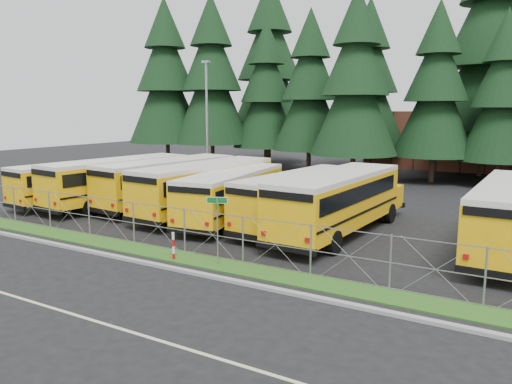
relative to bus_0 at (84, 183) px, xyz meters
The scene contains 26 objects.
ground 15.08m from the bus_0, 19.13° to the right, with size 120.00×120.00×0.00m, color black.
curb 16.35m from the bus_0, 29.48° to the right, with size 50.00×0.25×0.12m, color gray.
grass_verge 15.72m from the bus_0, 25.02° to the right, with size 50.00×1.40×0.06m, color #234F16.
road_lane_line 19.24m from the bus_0, 42.32° to the right, with size 50.00×0.12×0.01m, color beige.
chainlink_fence 15.38m from the bus_0, 22.65° to the right, with size 44.00×0.10×2.00m, color #979A9F, non-canonical shape.
brick_building 40.51m from the bus_0, 60.08° to the left, with size 22.00×10.00×6.00m, color brown.
bus_0 is the anchor object (origin of this frame).
bus_1 2.97m from the bus_0, 12.49° to the left, with size 2.77×11.74×3.08m, color #DEA307, non-canonical shape.
bus_2 6.26m from the bus_0, 18.21° to the left, with size 2.76×11.71×3.07m, color #DEA307, non-canonical shape.
bus_3 9.48m from the bus_0, ahead, with size 2.80×11.84×3.11m, color #DEA307, non-canonical shape.
bus_4 11.65m from the bus_0, ahead, with size 2.57×10.90×2.86m, color #DEA307, non-canonical shape.
bus_5 15.61m from the bus_0, ahead, with size 2.62×11.11×2.91m, color #DEA307, non-canonical shape.
bus_6 17.84m from the bus_0, ahead, with size 2.84×12.04×3.16m, color #DEA307, non-canonical shape.
street_sign 16.87m from the bus_0, 23.35° to the right, with size 0.78×0.52×2.81m.
striped_bollard 15.21m from the bus_0, 27.54° to the right, with size 0.11×0.11×1.20m, color #B20C0C.
light_standard 12.33m from the bus_0, 81.10° to the left, with size 0.70×0.35×10.14m.
conifer_0 23.41m from the bus_0, 116.02° to the left, with size 8.13×8.13×17.99m, color black, non-canonical shape.
conifer_1 22.78m from the bus_0, 101.99° to the left, with size 8.14×8.14×18.01m, color black, non-canonical shape.
conifer_2 24.45m from the bus_0, 88.51° to the left, with size 6.94×6.94×15.35m, color black, non-canonical shape.
conifer_3 23.82m from the bus_0, 74.02° to the left, with size 7.09×7.09×15.69m, color black, non-canonical shape.
conifer_4 22.98m from the bus_0, 56.41° to the left, with size 7.35×7.35×16.26m, color black, non-canonical shape.
conifer_5 29.07m from the bus_0, 50.78° to the left, with size 6.88×6.88×15.22m, color black, non-canonical shape.
conifer_6 32.45m from the bus_0, 43.87° to the left, with size 6.36×6.36×14.06m, color black, non-canonical shape.
conifer_10 30.41m from the bus_0, 93.88° to the left, with size 9.53×9.53×21.08m, color black, non-canonical shape.
conifer_11 31.40m from the bus_0, 71.33° to the left, with size 7.92×7.92×17.51m, color black, non-canonical shape.
conifer_12 36.61m from the bus_0, 53.44° to the left, with size 10.04×10.04×22.20m, color black, non-canonical shape.
Camera 1 is at (12.41, -17.61, 6.22)m, focal length 35.00 mm.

